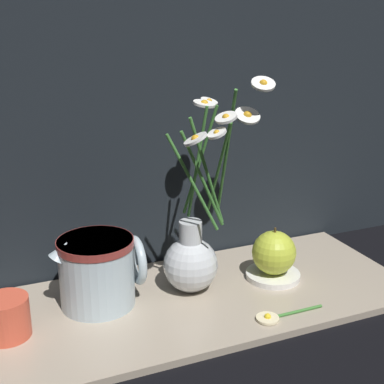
% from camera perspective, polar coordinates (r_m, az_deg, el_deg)
% --- Properties ---
extents(ground_plane, '(6.00, 6.00, 0.00)m').
position_cam_1_polar(ground_plane, '(0.92, -0.21, -11.84)').
color(ground_plane, black).
extents(shelf, '(0.76, 0.30, 0.01)m').
position_cam_1_polar(shelf, '(0.91, -0.21, -11.51)').
color(shelf, tan).
rests_on(shelf, ground_plane).
extents(vase_with_flowers, '(0.19, 0.15, 0.36)m').
position_cam_1_polar(vase_with_flowers, '(0.90, 0.09, -6.46)').
color(vase_with_flowers, silver).
rests_on(vase_with_flowers, shelf).
extents(yellow_mug, '(0.08, 0.07, 0.06)m').
position_cam_1_polar(yellow_mug, '(0.84, -19.37, -12.53)').
color(yellow_mug, '#DB5138').
rests_on(yellow_mug, shelf).
extents(ceramic_pitcher, '(0.15, 0.12, 0.12)m').
position_cam_1_polar(ceramic_pitcher, '(0.88, -9.98, -8.05)').
color(ceramic_pitcher, silver).
rests_on(ceramic_pitcher, shelf).
extents(saucer_plate, '(0.10, 0.10, 0.01)m').
position_cam_1_polar(saucer_plate, '(0.98, 8.62, -8.75)').
color(saucer_plate, white).
rests_on(saucer_plate, shelf).
extents(orange_fruit, '(0.08, 0.08, 0.09)m').
position_cam_1_polar(orange_fruit, '(0.96, 8.74, -6.40)').
color(orange_fruit, '#B7C638').
rests_on(orange_fruit, saucer_plate).
extents(loose_daisy, '(0.12, 0.04, 0.01)m').
position_cam_1_polar(loose_daisy, '(0.86, 8.88, -12.98)').
color(loose_daisy, '#3D7A33').
rests_on(loose_daisy, shelf).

